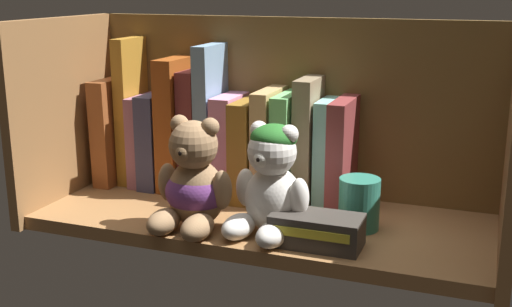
{
  "coord_description": "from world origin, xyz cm",
  "views": [
    {
      "loc": [
        30.95,
        -84.9,
        35.42
      ],
      "look_at": [
        -1.0,
        0.0,
        11.44
      ],
      "focal_mm": 45.52,
      "sensor_mm": 36.0,
      "label": 1
    }
  ],
  "objects_px": {
    "book_11": "(310,140)",
    "pillar_candle": "(360,203)",
    "book_6": "(214,118)",
    "book_1": "(134,110)",
    "book_7": "(233,143)",
    "book_13": "(346,152)",
    "teddy_bear_smaller": "(271,183)",
    "book_3": "(161,138)",
    "book_4": "(180,123)",
    "small_product_box": "(317,230)",
    "book_10": "(291,146)",
    "book_5": "(198,129)",
    "book_8": "(254,147)",
    "book_0": "(120,129)",
    "book_2": "(147,138)",
    "book_12": "(328,152)",
    "teddy_bear_larger": "(194,185)",
    "book_9": "(273,143)"
  },
  "relations": [
    {
      "from": "book_6",
      "to": "book_10",
      "type": "distance_m",
      "value": 0.14
    },
    {
      "from": "small_product_box",
      "to": "book_10",
      "type": "bearing_deg",
      "value": 117.8
    },
    {
      "from": "book_2",
      "to": "book_4",
      "type": "bearing_deg",
      "value": 0.0
    },
    {
      "from": "book_11",
      "to": "pillar_candle",
      "type": "xyz_separation_m",
      "value": [
        0.1,
        -0.09,
        -0.06
      ]
    },
    {
      "from": "book_11",
      "to": "small_product_box",
      "type": "height_order",
      "value": "book_11"
    },
    {
      "from": "book_4",
      "to": "book_7",
      "type": "distance_m",
      "value": 0.1
    },
    {
      "from": "book_3",
      "to": "teddy_bear_smaller",
      "type": "distance_m",
      "value": 0.3
    },
    {
      "from": "book_7",
      "to": "book_10",
      "type": "relative_size",
      "value": 0.95
    },
    {
      "from": "book_7",
      "to": "teddy_bear_smaller",
      "type": "height_order",
      "value": "book_7"
    },
    {
      "from": "book_8",
      "to": "book_4",
      "type": "bearing_deg",
      "value": 180.0
    },
    {
      "from": "book_13",
      "to": "small_product_box",
      "type": "relative_size",
      "value": 1.43
    },
    {
      "from": "book_3",
      "to": "book_5",
      "type": "distance_m",
      "value": 0.07
    },
    {
      "from": "book_11",
      "to": "book_6",
      "type": "bearing_deg",
      "value": 180.0
    },
    {
      "from": "book_13",
      "to": "teddy_bear_smaller",
      "type": "relative_size",
      "value": 1.09
    },
    {
      "from": "book_4",
      "to": "book_11",
      "type": "xyz_separation_m",
      "value": [
        0.22,
        0.0,
        -0.01
      ]
    },
    {
      "from": "book_5",
      "to": "book_12",
      "type": "height_order",
      "value": "book_5"
    },
    {
      "from": "book_0",
      "to": "small_product_box",
      "type": "xyz_separation_m",
      "value": [
        0.4,
        -0.17,
        -0.07
      ]
    },
    {
      "from": "book_10",
      "to": "pillar_candle",
      "type": "relative_size",
      "value": 2.34
    },
    {
      "from": "book_12",
      "to": "small_product_box",
      "type": "xyz_separation_m",
      "value": [
        0.03,
        -0.17,
        -0.06
      ]
    },
    {
      "from": "book_1",
      "to": "book_9",
      "type": "bearing_deg",
      "value": 0.0
    },
    {
      "from": "pillar_candle",
      "to": "small_product_box",
      "type": "height_order",
      "value": "pillar_candle"
    },
    {
      "from": "book_0",
      "to": "book_1",
      "type": "xyz_separation_m",
      "value": [
        0.03,
        0.0,
        0.03
      ]
    },
    {
      "from": "pillar_candle",
      "to": "book_0",
      "type": "bearing_deg",
      "value": 168.46
    },
    {
      "from": "book_1",
      "to": "book_7",
      "type": "xyz_separation_m",
      "value": [
        0.18,
        0.0,
        -0.04
      ]
    },
    {
      "from": "book_2",
      "to": "small_product_box",
      "type": "relative_size",
      "value": 1.28
    },
    {
      "from": "book_1",
      "to": "pillar_candle",
      "type": "relative_size",
      "value": 3.36
    },
    {
      "from": "book_6",
      "to": "book_11",
      "type": "distance_m",
      "value": 0.16
    },
    {
      "from": "book_0",
      "to": "book_6",
      "type": "relative_size",
      "value": 0.74
    },
    {
      "from": "book_11",
      "to": "book_3",
      "type": "bearing_deg",
      "value": 180.0
    },
    {
      "from": "book_2",
      "to": "teddy_bear_larger",
      "type": "distance_m",
      "value": 0.24
    },
    {
      "from": "book_3",
      "to": "book_6",
      "type": "height_order",
      "value": "book_6"
    },
    {
      "from": "book_3",
      "to": "book_5",
      "type": "relative_size",
      "value": 0.79
    },
    {
      "from": "book_4",
      "to": "pillar_candle",
      "type": "xyz_separation_m",
      "value": [
        0.32,
        -0.09,
        -0.07
      ]
    },
    {
      "from": "book_7",
      "to": "book_8",
      "type": "bearing_deg",
      "value": 0.0
    },
    {
      "from": "book_5",
      "to": "small_product_box",
      "type": "height_order",
      "value": "book_5"
    },
    {
      "from": "book_1",
      "to": "small_product_box",
      "type": "height_order",
      "value": "book_1"
    },
    {
      "from": "book_4",
      "to": "book_5",
      "type": "xyz_separation_m",
      "value": [
        0.03,
        0.0,
        -0.01
      ]
    },
    {
      "from": "pillar_candle",
      "to": "teddy_bear_smaller",
      "type": "bearing_deg",
      "value": -148.89
    },
    {
      "from": "book_4",
      "to": "pillar_candle",
      "type": "relative_size",
      "value": 2.97
    },
    {
      "from": "teddy_bear_larger",
      "to": "book_6",
      "type": "bearing_deg",
      "value": 104.63
    },
    {
      "from": "book_4",
      "to": "small_product_box",
      "type": "xyz_separation_m",
      "value": [
        0.29,
        -0.17,
        -0.09
      ]
    },
    {
      "from": "book_5",
      "to": "book_8",
      "type": "height_order",
      "value": "book_5"
    },
    {
      "from": "book_3",
      "to": "book_8",
      "type": "relative_size",
      "value": 0.99
    },
    {
      "from": "book_4",
      "to": "book_3",
      "type": "bearing_deg",
      "value": 180.0
    },
    {
      "from": "book_3",
      "to": "book_4",
      "type": "distance_m",
      "value": 0.05
    },
    {
      "from": "book_7",
      "to": "book_10",
      "type": "xyz_separation_m",
      "value": [
        0.1,
        0.0,
        0.0
      ]
    },
    {
      "from": "book_0",
      "to": "book_12",
      "type": "xyz_separation_m",
      "value": [
        0.37,
        0.0,
        -0.01
      ]
    },
    {
      "from": "book_1",
      "to": "book_10",
      "type": "height_order",
      "value": "book_1"
    },
    {
      "from": "book_6",
      "to": "book_13",
      "type": "bearing_deg",
      "value": 0.0
    },
    {
      "from": "book_9",
      "to": "book_10",
      "type": "bearing_deg",
      "value": 0.0
    }
  ]
}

